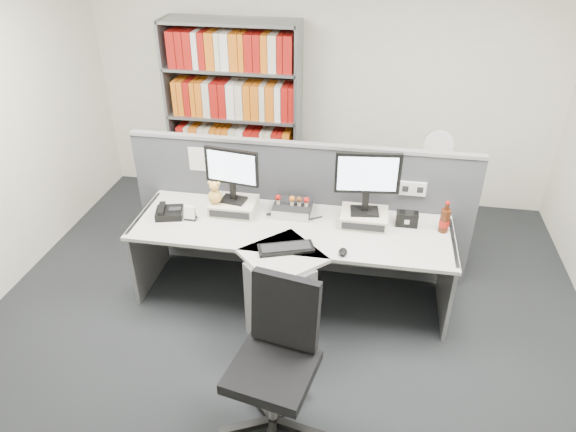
% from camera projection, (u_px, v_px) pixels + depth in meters
% --- Properties ---
extents(ground, '(5.50, 5.50, 0.00)m').
position_uv_depth(ground, '(273.00, 364.00, 3.95)').
color(ground, '#24272B').
rests_on(ground, ground).
extents(room_shell, '(5.04, 5.54, 2.72)m').
position_uv_depth(room_shell, '(268.00, 144.00, 3.02)').
color(room_shell, silver).
rests_on(room_shell, ground).
extents(partition, '(3.00, 0.08, 1.27)m').
position_uv_depth(partition, '(300.00, 208.00, 4.67)').
color(partition, '#45474E').
rests_on(partition, ground).
extents(desk, '(2.60, 1.20, 0.72)m').
position_uv_depth(desk, '(287.00, 269.00, 4.21)').
color(desk, beige).
rests_on(desk, ground).
extents(monitor_riser_left, '(0.38, 0.31, 0.10)m').
position_uv_depth(monitor_riser_left, '(234.00, 206.00, 4.45)').
color(monitor_riser_left, beige).
rests_on(monitor_riser_left, desk).
extents(monitor_riser_right, '(0.38, 0.31, 0.10)m').
position_uv_depth(monitor_riser_right, '(364.00, 218.00, 4.29)').
color(monitor_riser_right, beige).
rests_on(monitor_riser_right, desk).
extents(monitor_left, '(0.46, 0.18, 0.47)m').
position_uv_depth(monitor_left, '(232.00, 171.00, 4.28)').
color(monitor_left, black).
rests_on(monitor_left, monitor_riser_left).
extents(monitor_right, '(0.51, 0.19, 0.52)m').
position_uv_depth(monitor_right, '(367.00, 178.00, 4.10)').
color(monitor_right, black).
rests_on(monitor_right, monitor_riser_right).
extents(desktop_pc, '(0.31, 0.28, 0.08)m').
position_uv_depth(desktop_pc, '(292.00, 208.00, 4.44)').
color(desktop_pc, black).
rests_on(desktop_pc, desk).
extents(figurines, '(0.29, 0.05, 0.09)m').
position_uv_depth(figurines, '(294.00, 200.00, 4.37)').
color(figurines, beige).
rests_on(figurines, desktop_pc).
extents(keyboard, '(0.45, 0.29, 0.03)m').
position_uv_depth(keyboard, '(286.00, 248.00, 3.98)').
color(keyboard, black).
rests_on(keyboard, desk).
extents(mouse, '(0.06, 0.10, 0.04)m').
position_uv_depth(mouse, '(343.00, 252.00, 3.92)').
color(mouse, black).
rests_on(mouse, desk).
extents(desk_phone, '(0.26, 0.25, 0.09)m').
position_uv_depth(desk_phone, '(169.00, 212.00, 4.39)').
color(desk_phone, black).
rests_on(desk_phone, desk).
extents(desk_calendar, '(0.10, 0.08, 0.12)m').
position_uv_depth(desk_calendar, '(190.00, 214.00, 4.34)').
color(desk_calendar, black).
rests_on(desk_calendar, desk).
extents(plush_toy, '(0.12, 0.12, 0.20)m').
position_uv_depth(plush_toy, '(215.00, 194.00, 4.35)').
color(plush_toy, gold).
rests_on(plush_toy, monitor_riser_left).
extents(speaker, '(0.18, 0.10, 0.12)m').
position_uv_depth(speaker, '(407.00, 219.00, 4.25)').
color(speaker, black).
rests_on(speaker, desk).
extents(cola_bottle, '(0.08, 0.08, 0.27)m').
position_uv_depth(cola_bottle, '(445.00, 220.00, 4.15)').
color(cola_bottle, '#3F190A').
rests_on(cola_bottle, desk).
extents(shelving_unit, '(1.41, 0.40, 2.00)m').
position_uv_depth(shelving_unit, '(235.00, 119.00, 5.64)').
color(shelving_unit, slate).
rests_on(shelving_unit, ground).
extents(filing_cabinet, '(0.45, 0.61, 0.70)m').
position_uv_depth(filing_cabinet, '(429.00, 207.00, 5.27)').
color(filing_cabinet, slate).
rests_on(filing_cabinet, ground).
extents(desk_fan, '(0.28, 0.17, 0.47)m').
position_uv_depth(desk_fan, '(438.00, 148.00, 4.94)').
color(desk_fan, white).
rests_on(desk_fan, filing_cabinet).
extents(office_chair, '(0.69, 0.69, 1.05)m').
position_uv_depth(office_chair, '(277.00, 356.00, 3.27)').
color(office_chair, silver).
rests_on(office_chair, ground).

